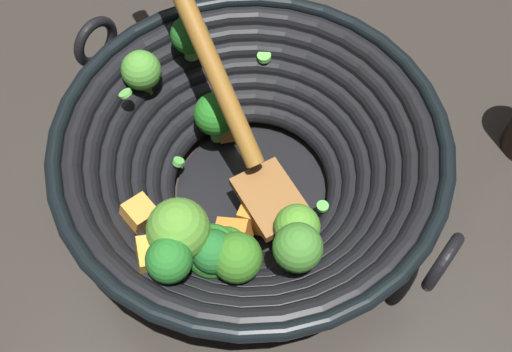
% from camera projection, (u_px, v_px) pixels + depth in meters
% --- Properties ---
extents(ground_plane, '(4.00, 4.00, 0.00)m').
position_uv_depth(ground_plane, '(251.00, 193.00, 0.63)').
color(ground_plane, '#332D28').
extents(wok, '(0.36, 0.38, 0.25)m').
position_uv_depth(wok, '(248.00, 161.00, 0.57)').
color(wok, black).
rests_on(wok, ground).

